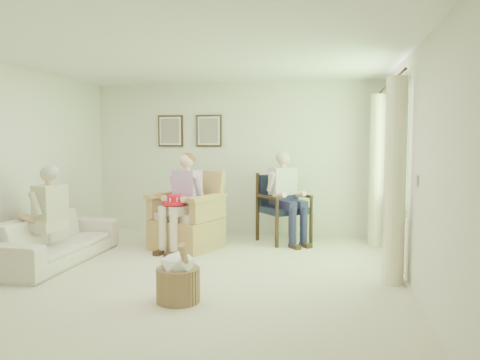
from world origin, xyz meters
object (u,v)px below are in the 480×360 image
at_px(wood_armchair, 285,205).
at_px(person_dark, 284,190).
at_px(person_sofa, 46,210).
at_px(hatbox, 178,277).
at_px(wicker_armchair, 188,224).
at_px(red_hat, 174,201).
at_px(sofa, 55,239).
at_px(person_wicker, 184,194).

xyz_separation_m(wood_armchair, person_dark, (-0.00, -0.18, 0.26)).
xyz_separation_m(wood_armchair, person_sofa, (-2.87, -2.08, 0.14)).
bearing_deg(hatbox, wicker_armchair, 104.76).
relative_size(person_sofa, red_hat, 3.70).
bearing_deg(red_hat, sofa, -150.89).
relative_size(wood_armchair, hatbox, 1.65).
relative_size(person_wicker, person_sofa, 1.10).
relative_size(wicker_armchair, hatbox, 1.78).
height_order(wood_armchair, sofa, wood_armchair).
bearing_deg(person_sofa, red_hat, 133.79).
xyz_separation_m(wood_armchair, sofa, (-2.87, -1.89, -0.28)).
relative_size(wood_armchair, person_sofa, 0.84).
bearing_deg(person_sofa, wood_armchair, 135.09).
bearing_deg(person_dark, sofa, 172.73).
distance_m(wicker_armchair, wood_armchair, 1.60).
bearing_deg(wicker_armchair, hatbox, -54.58).
bearing_deg(person_wicker, red_hat, -95.78).
height_order(red_hat, hatbox, red_hat).
height_order(wood_armchair, hatbox, wood_armchair).
bearing_deg(sofa, person_wicker, -57.11).
relative_size(person_sofa, hatbox, 1.97).
bearing_deg(hatbox, person_wicker, 105.75).
distance_m(wicker_armchair, person_wicker, 0.49).
bearing_deg(person_wicker, hatbox, -53.60).
bearing_deg(person_dark, red_hat, 174.35).
relative_size(wood_armchair, sofa, 0.51).
relative_size(wood_armchair, red_hat, 3.10).
height_order(wood_armchair, person_sofa, person_sofa).
bearing_deg(wicker_armchair, sofa, -122.54).
distance_m(sofa, hatbox, 2.41).
relative_size(wood_armchair, person_wicker, 0.76).
bearing_deg(person_dark, hatbox, -143.11).
bearing_deg(sofa, wood_armchair, -56.61).
relative_size(person_wicker, red_hat, 4.09).
bearing_deg(person_dark, wicker_armchair, 165.43).
bearing_deg(wicker_armchair, person_wicker, -69.34).
distance_m(wood_armchair, red_hat, 1.85).
height_order(wicker_armchair, person_wicker, person_wicker).
bearing_deg(red_hat, person_dark, 32.50).
bearing_deg(person_wicker, sofa, -126.45).
distance_m(wicker_armchair, hatbox, 2.38).
bearing_deg(red_hat, wood_armchair, 37.09).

